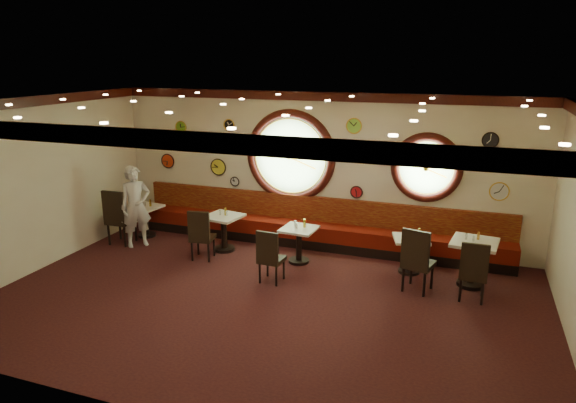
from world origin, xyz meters
The scene contains 53 objects.
floor centered at (0.00, 0.00, 0.00)m, with size 9.00×6.00×0.00m, color black.
ceiling centered at (0.00, 0.00, 3.20)m, with size 9.00×6.00×0.02m, color #B17931.
wall_back centered at (0.00, 3.00, 1.60)m, with size 9.00×0.02×3.20m, color beige.
wall_front centered at (0.00, -3.00, 1.60)m, with size 9.00×0.02×3.20m, color beige.
wall_left centered at (-4.50, 0.00, 1.60)m, with size 0.02×6.00×3.20m, color beige.
molding_back centered at (0.00, 2.95, 3.11)m, with size 9.00×0.10×0.18m, color #330D09.
molding_front centered at (0.00, -2.95, 3.11)m, with size 9.00×0.10×0.18m, color #330D09.
molding_left centered at (-4.45, 0.00, 3.11)m, with size 0.10×6.00×0.18m, color #330D09.
banquette_base centered at (0.00, 2.72, 0.10)m, with size 8.00×0.55×0.20m, color black.
banquette_seat centered at (0.00, 2.72, 0.35)m, with size 8.00×0.55×0.30m, color #5B0F07.
banquette_back centered at (0.00, 2.94, 0.75)m, with size 8.00×0.10×0.55m, color #5B070A.
porthole_left_glass centered at (-0.60, 3.00, 1.85)m, with size 1.66×1.66×0.02m, color #98D27E.
porthole_left_frame centered at (-0.60, 2.98, 1.85)m, with size 1.98×1.98×0.18m, color #330D09.
porthole_left_ring centered at (-0.60, 2.95, 1.85)m, with size 1.61×1.61×0.03m, color gold.
porthole_right_glass centered at (2.20, 3.00, 1.80)m, with size 1.10×1.10×0.02m, color #98D27E.
porthole_right_frame centered at (2.20, 2.98, 1.80)m, with size 1.38×1.38×0.18m, color #330D09.
porthole_right_ring centered at (2.20, 2.95, 1.80)m, with size 1.09×1.09×0.03m, color gold.
wall_clock_0 centered at (-3.60, 2.96, 1.55)m, with size 0.32×0.32×0.03m, color red.
wall_clock_1 centered at (-3.20, 2.96, 2.35)m, with size 0.26×0.26×0.03m, color #6BA921.
wall_clock_2 centered at (3.55, 2.96, 1.45)m, with size 0.34×0.34×0.03m, color silver.
wall_clock_3 centered at (-1.90, 2.96, 1.20)m, with size 0.20×0.20×0.03m, color silver.
wall_clock_4 centered at (3.30, 2.96, 2.40)m, with size 0.28×0.28×0.03m, color black.
wall_clock_5 centered at (0.85, 2.96, 1.20)m, with size 0.24×0.24×0.03m, color red.
wall_clock_6 centered at (0.75, 2.96, 2.55)m, with size 0.30×0.30×0.03m, color #8FDE45.
wall_clock_7 centered at (1.35, 2.96, 1.95)m, with size 0.22×0.22×0.03m, color #F6E552.
wall_clock_8 centered at (-2.30, 2.96, 1.50)m, with size 0.36×0.36×0.03m, color gold.
wall_clock_9 centered at (-2.00, 2.96, 2.45)m, with size 0.24×0.24×0.03m, color black.
table_a centered at (-3.69, 2.06, 0.44)m, with size 0.70×0.70×0.70m.
table_b centered at (-1.66, 1.86, 0.48)m, with size 0.79×0.79×0.75m.
table_c centered at (0.01, 1.77, 0.44)m, with size 0.69×0.69×0.70m.
table_d centered at (2.10, 1.99, 0.43)m, with size 0.76×0.76×0.68m.
table_e centered at (3.18, 1.77, 0.52)m, with size 0.84×0.84×0.83m.
chair_a centered at (-3.91, 1.40, 0.69)m, with size 0.52×0.52×0.74m.
chair_b centered at (-1.83, 1.22, 0.59)m, with size 0.49×0.49×0.64m.
chair_c centered at (-0.17, 0.68, 0.56)m, with size 0.44×0.44×0.61m.
chair_d centered at (2.29, 1.17, 0.65)m, with size 0.58×0.58×0.70m.
chair_e centered at (3.19, 1.13, 0.59)m, with size 0.44×0.44×0.64m.
condiment_a_salt centered at (-3.74, 2.08, 0.75)m, with size 0.04×0.04×0.11m, color silver.
condiment_b_salt centered at (-1.73, 1.87, 0.81)m, with size 0.04×0.04×0.11m, color silver.
condiment_c_salt centered at (-0.09, 1.84, 0.76)m, with size 0.04×0.04×0.11m, color silver.
condiment_d_salt centered at (2.00, 2.04, 0.74)m, with size 0.04×0.04×0.11m, color silver.
condiment_a_pepper centered at (-3.68, 2.06, 0.74)m, with size 0.03×0.03×0.10m, color silver.
condiment_b_pepper centered at (-1.58, 1.87, 0.81)m, with size 0.04×0.04×0.11m, color silver.
condiment_c_pepper centered at (-0.03, 1.73, 0.76)m, with size 0.04×0.04×0.11m, color silver.
condiment_d_pepper centered at (2.11, 2.01, 0.73)m, with size 0.03×0.03×0.09m, color silver.
condiment_a_bottle centered at (-3.56, 2.10, 0.77)m, with size 0.05×0.05×0.16m, color gold.
condiment_b_bottle centered at (-1.61, 1.88, 0.83)m, with size 0.05×0.05×0.16m, color gold.
condiment_c_bottle centered at (0.09, 1.84, 0.79)m, with size 0.05×0.05×0.17m, color gold.
condiment_d_bottle centered at (2.23, 2.07, 0.77)m, with size 0.05×0.05×0.17m, color gold.
condiment_e_salt centered at (3.04, 1.81, 0.88)m, with size 0.04×0.04×0.11m, color silver.
condiment_e_pepper centered at (3.16, 1.75, 0.88)m, with size 0.03×0.03×0.09m, color silver.
condiment_e_bottle centered at (3.24, 1.87, 0.90)m, with size 0.04×0.04×0.14m, color orange.
waiter centered at (-3.50, 1.50, 0.86)m, with size 0.63×0.41×1.72m, color silver.
Camera 1 is at (2.96, -7.10, 3.86)m, focal length 32.00 mm.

